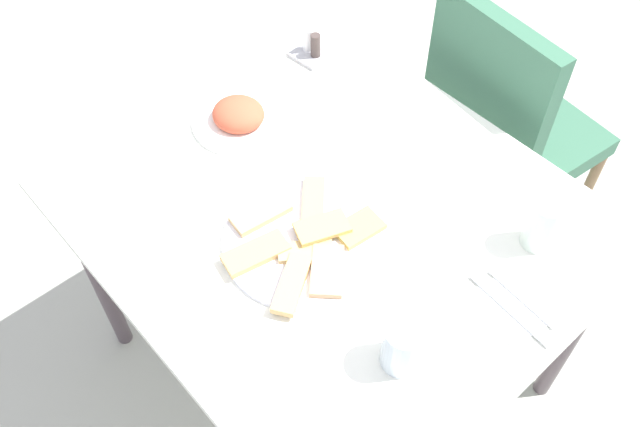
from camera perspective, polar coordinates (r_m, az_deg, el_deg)
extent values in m
plane|color=#AEAFA3|center=(2.10, 0.65, -12.28)|extent=(6.00, 6.00, 0.00)
cube|color=white|center=(1.49, 0.90, 0.04)|extent=(1.07, 0.94, 0.02)
cylinder|color=#55484E|center=(1.93, -18.15, -4.83)|extent=(0.04, 0.04, 0.70)
cylinder|color=#55484E|center=(2.18, 0.34, 6.94)|extent=(0.04, 0.04, 0.70)
cylinder|color=#55484E|center=(1.86, 20.53, -8.98)|extent=(0.04, 0.04, 0.70)
cube|color=#37674D|center=(2.14, 15.97, 6.32)|extent=(0.46, 0.46, 0.06)
cube|color=#37674D|center=(1.85, 13.64, 9.70)|extent=(0.40, 0.09, 0.46)
cylinder|color=#8E6E4D|center=(2.36, 21.16, 1.40)|extent=(0.03, 0.03, 0.40)
cylinder|color=#8E6E4D|center=(2.49, 14.78, 6.91)|extent=(0.03, 0.03, 0.40)
cylinder|color=#8E6E4D|center=(2.13, 14.71, -3.07)|extent=(0.03, 0.03, 0.40)
cylinder|color=#8E6E4D|center=(2.28, 8.10, 3.22)|extent=(0.03, 0.03, 0.40)
cylinder|color=white|center=(1.42, -1.42, -2.27)|extent=(0.34, 0.34, 0.01)
cube|color=#E7B562|center=(1.41, 0.17, -1.15)|extent=(0.10, 0.13, 0.01)
cube|color=tan|center=(1.45, -4.96, -0.02)|extent=(0.07, 0.13, 0.01)
cube|color=tan|center=(1.36, 0.60, -4.78)|extent=(0.13, 0.13, 0.01)
cube|color=tan|center=(1.39, -1.22, -3.14)|extent=(0.10, 0.12, 0.01)
cube|color=tan|center=(1.35, -2.36, -5.91)|extent=(0.11, 0.14, 0.01)
cube|color=#D0B75D|center=(1.43, 3.10, -1.29)|extent=(0.08, 0.11, 0.01)
cube|color=#DEB366|center=(1.47, -0.57, 0.92)|extent=(0.13, 0.13, 0.01)
cube|color=tan|center=(1.39, -5.38, -3.30)|extent=(0.08, 0.14, 0.01)
cylinder|color=white|center=(1.67, -6.75, 7.65)|extent=(0.23, 0.23, 0.01)
ellipsoid|color=#D65539|center=(1.66, -6.82, 8.22)|extent=(0.16, 0.16, 0.07)
cylinder|color=silver|center=(1.45, 18.06, -0.84)|extent=(0.07, 0.07, 0.12)
cylinder|color=silver|center=(1.25, 6.96, -10.85)|extent=(0.08, 0.08, 0.11)
cube|color=white|center=(1.39, 15.99, -7.28)|extent=(0.16, 0.16, 0.00)
cube|color=silver|center=(1.38, 15.57, -7.63)|extent=(0.20, 0.03, 0.00)
cube|color=silver|center=(1.40, 16.47, -6.76)|extent=(0.16, 0.02, 0.00)
cube|color=#B2B2B7|center=(1.85, -0.71, 13.14)|extent=(0.10, 0.10, 0.01)
cylinder|color=white|center=(1.84, -1.06, 14.31)|extent=(0.03, 0.03, 0.06)
cylinder|color=#483C38|center=(1.82, -0.38, 13.85)|extent=(0.03, 0.03, 0.06)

